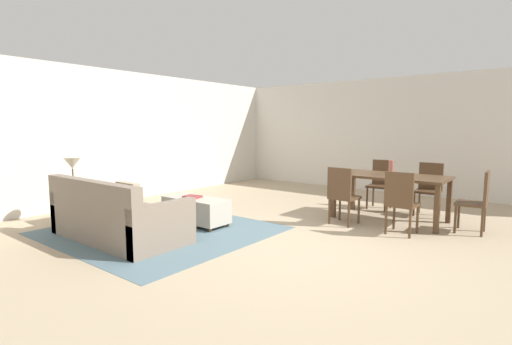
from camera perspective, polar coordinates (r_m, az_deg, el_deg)
The scene contains 16 objects.
ground_plane at distance 5.11m, azimuth 5.01°, elevation -10.83°, with size 10.80×10.80×0.00m, color tan.
wall_back at distance 9.47m, azimuth 21.97°, elevation 5.13°, with size 9.00×0.12×2.70m, color silver.
wall_left at distance 8.50m, azimuth -19.24°, elevation 5.10°, with size 0.12×11.00×2.70m, color silver.
area_rug at distance 5.97m, azimuth -14.03°, elevation -8.38°, with size 3.00×2.80×0.01m, color slate.
couch at distance 5.65m, azimuth -20.12°, elevation -6.49°, with size 2.05×0.97×0.86m.
ottoman_table at distance 6.18m, azimuth -8.97°, elevation -5.45°, with size 1.11×0.48×0.43m.
side_table at distance 6.80m, azimuth -25.55°, elevation -3.31°, with size 0.40×0.40×0.54m.
table_lamp at distance 6.74m, azimuth -25.78°, elevation 1.07°, with size 0.26×0.26×0.53m.
dining_table at distance 6.69m, azimuth 19.45°, elevation -1.09°, with size 1.77×0.91×0.76m.
dining_chair_near_left at distance 6.17m, azimuth 12.74°, elevation -2.94°, with size 0.42×0.42×0.92m.
dining_chair_near_right at distance 5.83m, azimuth 20.83°, elevation -3.78°, with size 0.41×0.41×0.92m.
dining_chair_far_left at distance 7.67m, azimuth 18.19°, elevation -1.23°, with size 0.41×0.41×0.92m.
dining_chair_far_right at distance 7.35m, azimuth 24.46°, elevation -1.83°, with size 0.40×0.40×0.92m.
dining_chair_head_east at distance 6.41m, azimuth 30.27°, elevation -3.35°, with size 0.42×0.42×0.92m.
vase_centerpiece at distance 6.69m, azimuth 19.56°, elevation 0.71°, with size 0.08×0.08×0.24m, color #B26659.
book_on_ottoman at distance 6.16m, azimuth -9.48°, elevation -3.59°, with size 0.26×0.20×0.03m, color maroon.
Camera 1 is at (2.65, -4.09, 1.55)m, focal length 26.75 mm.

